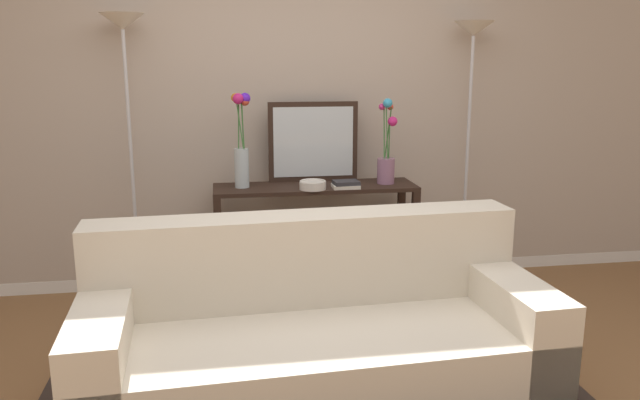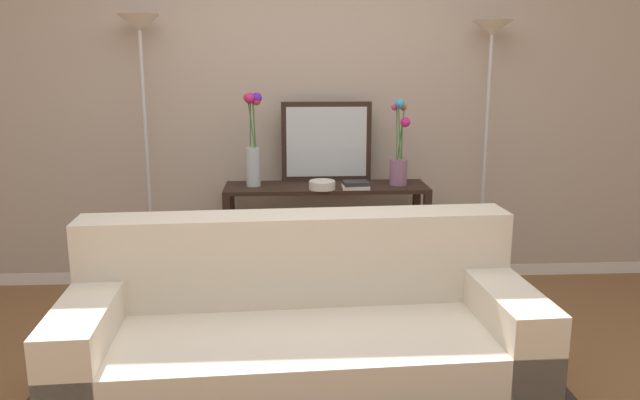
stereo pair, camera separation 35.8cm
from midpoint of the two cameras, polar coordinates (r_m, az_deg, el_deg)
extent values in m
cube|color=white|center=(4.87, -4.82, -6.54)|extent=(12.00, 0.15, 0.09)
cube|color=#B7A899|center=(4.61, -5.13, 9.50)|extent=(12.00, 0.14, 2.60)
cube|color=beige|center=(3.09, -3.60, -14.94)|extent=(2.22, 1.01, 0.42)
cube|color=beige|center=(3.22, -4.55, -5.34)|extent=(2.19, 0.36, 0.46)
cube|color=beige|center=(3.09, -22.30, -14.14)|extent=(0.28, 0.91, 0.60)
cube|color=beige|center=(3.32, 13.52, -11.58)|extent=(0.28, 0.91, 0.60)
cube|color=black|center=(4.33, -2.81, 1.14)|extent=(1.40, 0.40, 0.03)
cube|color=black|center=(4.49, -2.73, -6.80)|extent=(1.28, 0.34, 0.01)
cube|color=black|center=(4.24, -11.61, -4.91)|extent=(0.05, 0.05, 0.77)
cube|color=black|center=(4.38, 6.30, -4.12)|extent=(0.05, 0.05, 0.77)
cube|color=black|center=(4.57, -11.45, -3.61)|extent=(0.05, 0.05, 0.77)
cube|color=black|center=(4.70, 5.19, -2.93)|extent=(0.05, 0.05, 0.77)
cylinder|color=silver|center=(4.67, -18.18, -8.46)|extent=(0.26, 0.26, 0.02)
cylinder|color=silver|center=(4.43, -18.99, 2.67)|extent=(0.02, 0.02, 1.81)
cone|color=silver|center=(4.38, -19.92, 15.06)|extent=(0.28, 0.28, 0.10)
cylinder|color=silver|center=(4.88, 10.66, -7.12)|extent=(0.26, 0.26, 0.02)
cylinder|color=silver|center=(4.65, 11.11, 3.40)|extent=(0.02, 0.02, 1.78)
cone|color=silver|center=(4.60, 11.62, 15.05)|extent=(0.28, 0.28, 0.10)
cube|color=black|center=(4.44, -2.94, 5.30)|extent=(0.64, 0.02, 0.56)
cube|color=silver|center=(4.43, -2.92, 5.28)|extent=(0.57, 0.01, 0.49)
cylinder|color=silver|center=(4.29, -9.53, 2.87)|extent=(0.10, 0.10, 0.27)
cylinder|color=#3D7538|center=(4.25, -9.84, 6.89)|extent=(0.02, 0.02, 0.34)
sphere|color=orange|center=(4.25, -10.15, 9.15)|extent=(0.06, 0.06, 0.06)
cylinder|color=#3D7538|center=(4.24, -9.48, 6.73)|extent=(0.02, 0.04, 0.31)
sphere|color=#C94331|center=(4.22, -9.30, 8.86)|extent=(0.06, 0.06, 0.06)
cylinder|color=#3D7538|center=(4.24, -9.48, 6.86)|extent=(0.01, 0.03, 0.33)
sphere|color=#571FCE|center=(4.22, -9.30, 9.11)|extent=(0.07, 0.07, 0.07)
cylinder|color=#3D7538|center=(4.23, -9.75, 6.83)|extent=(0.05, 0.02, 0.33)
sphere|color=#C72070|center=(4.20, -9.93, 9.06)|extent=(0.07, 0.07, 0.07)
cylinder|color=gray|center=(4.38, 3.70, 2.65)|extent=(0.12, 0.12, 0.18)
cylinder|color=#3D7538|center=(4.34, 3.51, 6.12)|extent=(0.01, 0.05, 0.36)
sphere|color=#D0337E|center=(4.32, 3.28, 8.47)|extent=(0.04, 0.04, 0.04)
cylinder|color=#3D7538|center=(4.33, 3.76, 6.27)|extent=(0.03, 0.01, 0.38)
sphere|color=#38A2CF|center=(4.29, 3.79, 8.79)|extent=(0.06, 0.06, 0.06)
cylinder|color=#3D7538|center=(4.35, 3.98, 5.46)|extent=(0.01, 0.03, 0.26)
sphere|color=#D42579|center=(4.34, 4.28, 7.14)|extent=(0.07, 0.07, 0.07)
cylinder|color=#3D7538|center=(4.36, 3.89, 6.12)|extent=(0.04, 0.04, 0.35)
sphere|color=#DA442F|center=(4.36, 4.07, 8.45)|extent=(0.04, 0.04, 0.04)
cylinder|color=silver|center=(4.19, -3.12, 1.29)|extent=(0.18, 0.18, 0.05)
torus|color=silver|center=(4.18, -3.12, 1.68)|extent=(0.18, 0.18, 0.01)
cube|color=silver|center=(4.23, -0.06, 1.25)|extent=(0.18, 0.14, 0.02)
cube|color=#2D2D33|center=(4.22, -0.03, 1.57)|extent=(0.18, 0.14, 0.03)
cube|color=tan|center=(4.50, -9.74, -8.16)|extent=(0.05, 0.14, 0.11)
cube|color=slate|center=(4.50, -9.20, -8.06)|extent=(0.03, 0.18, 0.13)
cube|color=#236033|center=(4.50, -8.76, -8.11)|extent=(0.04, 0.17, 0.11)
cube|color=maroon|center=(4.50, -8.33, -8.04)|extent=(0.03, 0.13, 0.13)
cube|color=#BC3328|center=(4.50, -7.75, -8.17)|extent=(0.05, 0.14, 0.10)
cube|color=#B77F33|center=(4.50, -7.21, -7.97)|extent=(0.03, 0.13, 0.13)
cube|color=#2D2D33|center=(4.50, -6.85, -7.96)|extent=(0.03, 0.17, 0.13)
cube|color=navy|center=(4.51, -6.33, -8.05)|extent=(0.05, 0.15, 0.11)
camera|label=1|loc=(0.18, -92.86, -0.64)|focal=35.15mm
camera|label=2|loc=(0.18, 87.14, 0.64)|focal=35.15mm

